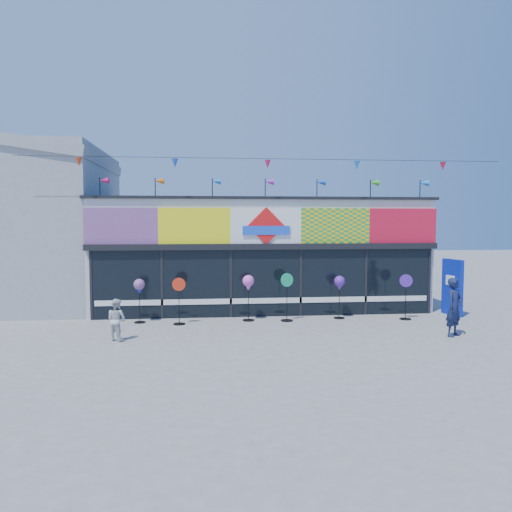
{
  "coord_description": "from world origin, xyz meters",
  "views": [
    {
      "loc": [
        -2.05,
        -13.35,
        3.26
      ],
      "look_at": [
        -0.48,
        2.0,
        2.18
      ],
      "focal_mm": 35.0,
      "sensor_mm": 36.0,
      "label": 1
    }
  ],
  "objects": [
    {
      "name": "blue_sign",
      "position": [
        6.46,
        3.01,
        0.98
      ],
      "size": [
        0.32,
        0.98,
        1.95
      ],
      "rotation": [
        0.0,
        0.0,
        0.18
      ],
      "color": "#0B22A8",
      "rests_on": "ground"
    },
    {
      "name": "spinner_2",
      "position": [
        -0.66,
        2.74,
        1.21
      ],
      "size": [
        0.38,
        0.38,
        1.51
      ],
      "color": "black",
      "rests_on": "ground"
    },
    {
      "name": "spinner_0",
      "position": [
        -4.16,
        2.78,
        1.14
      ],
      "size": [
        0.36,
        0.36,
        1.42
      ],
      "color": "black",
      "rests_on": "ground"
    },
    {
      "name": "child",
      "position": [
        -4.48,
        0.41,
        0.58
      ],
      "size": [
        0.64,
        0.58,
        1.15
      ],
      "primitive_type": "imported",
      "rotation": [
        0.0,
        0.0,
        2.55
      ],
      "color": "silver",
      "rests_on": "ground"
    },
    {
      "name": "kite_shop",
      "position": [
        0.0,
        5.94,
        2.05
      ],
      "size": [
        16.0,
        5.7,
        5.31
      ],
      "color": "silver",
      "rests_on": "ground"
    },
    {
      "name": "adult_man",
      "position": [
        4.95,
        -0.05,
        0.83
      ],
      "size": [
        0.72,
        0.67,
        1.66
      ],
      "primitive_type": "imported",
      "rotation": [
        0.0,
        0.0,
        0.62
      ],
      "color": "#141C41",
      "rests_on": "ground"
    },
    {
      "name": "spinner_3",
      "position": [
        0.59,
        2.57,
        0.83
      ],
      "size": [
        0.43,
        0.4,
        1.57
      ],
      "color": "black",
      "rests_on": "ground"
    },
    {
      "name": "neighbour_building",
      "position": [
        -10.0,
        7.0,
        3.2
      ],
      "size": [
        8.18,
        7.2,
        6.87
      ],
      "color": "#9EA0A3",
      "rests_on": "ground"
    },
    {
      "name": "spinner_5",
      "position": [
        4.55,
        2.43,
        0.8
      ],
      "size": [
        0.42,
        0.38,
        1.5
      ],
      "color": "black",
      "rests_on": "ground"
    },
    {
      "name": "spinner_4",
      "position": [
        2.41,
        2.83,
        1.15
      ],
      "size": [
        0.36,
        0.36,
        1.44
      ],
      "color": "black",
      "rests_on": "ground"
    },
    {
      "name": "ground",
      "position": [
        0.0,
        0.0,
        0.0
      ],
      "size": [
        80.0,
        80.0,
        0.0
      ],
      "primitive_type": "plane",
      "color": "slate",
      "rests_on": "ground"
    },
    {
      "name": "spinner_1",
      "position": [
        -2.89,
        2.38,
        0.79
      ],
      "size": [
        0.42,
        0.38,
        1.48
      ],
      "color": "black",
      "rests_on": "ground"
    }
  ]
}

